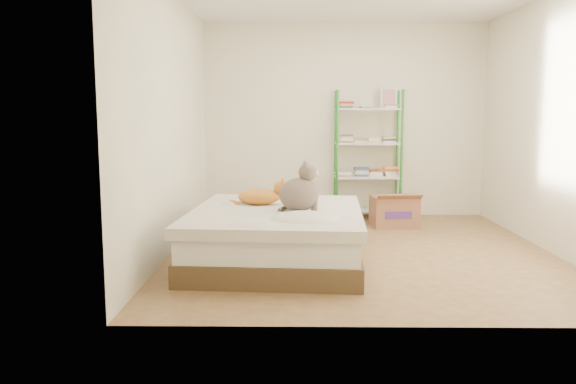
{
  "coord_description": "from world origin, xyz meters",
  "views": [
    {
      "loc": [
        -0.67,
        -5.6,
        1.36
      ],
      "look_at": [
        -0.74,
        -0.14,
        0.62
      ],
      "focal_mm": 35.0,
      "sensor_mm": 36.0,
      "label": 1
    }
  ],
  "objects_px": {
    "bed": "(277,235)",
    "cardboard_box": "(394,211)",
    "orange_cat": "(259,195)",
    "shelf_unit": "(368,155)",
    "grey_cat": "(299,187)",
    "white_bin": "(270,207)"
  },
  "relations": [
    {
      "from": "bed",
      "to": "orange_cat",
      "type": "height_order",
      "value": "orange_cat"
    },
    {
      "from": "orange_cat",
      "to": "shelf_unit",
      "type": "distance_m",
      "value": 2.45
    },
    {
      "from": "bed",
      "to": "shelf_unit",
      "type": "relative_size",
      "value": 1.18
    },
    {
      "from": "shelf_unit",
      "to": "white_bin",
      "type": "distance_m",
      "value": 1.48
    },
    {
      "from": "cardboard_box",
      "to": "white_bin",
      "type": "height_order",
      "value": "cardboard_box"
    },
    {
      "from": "bed",
      "to": "cardboard_box",
      "type": "distance_m",
      "value": 2.21
    },
    {
      "from": "cardboard_box",
      "to": "shelf_unit",
      "type": "bearing_deg",
      "value": 107.91
    },
    {
      "from": "grey_cat",
      "to": "shelf_unit",
      "type": "xyz_separation_m",
      "value": [
        0.94,
        2.42,
        0.13
      ]
    },
    {
      "from": "grey_cat",
      "to": "cardboard_box",
      "type": "bearing_deg",
      "value": -39.67
    },
    {
      "from": "bed",
      "to": "white_bin",
      "type": "bearing_deg",
      "value": 98.05
    },
    {
      "from": "orange_cat",
      "to": "bed",
      "type": "bearing_deg",
      "value": -57.96
    },
    {
      "from": "cardboard_box",
      "to": "white_bin",
      "type": "xyz_separation_m",
      "value": [
        -1.55,
        0.35,
        -0.01
      ]
    },
    {
      "from": "bed",
      "to": "shelf_unit",
      "type": "distance_m",
      "value": 2.66
    },
    {
      "from": "bed",
      "to": "cardboard_box",
      "type": "height_order",
      "value": "bed"
    },
    {
      "from": "bed",
      "to": "shelf_unit",
      "type": "bearing_deg",
      "value": 67.55
    },
    {
      "from": "grey_cat",
      "to": "white_bin",
      "type": "relative_size",
      "value": 1.16
    },
    {
      "from": "shelf_unit",
      "to": "grey_cat",
      "type": "bearing_deg",
      "value": -111.16
    },
    {
      "from": "orange_cat",
      "to": "shelf_unit",
      "type": "bearing_deg",
      "value": 55.93
    },
    {
      "from": "white_bin",
      "to": "bed",
      "type": "bearing_deg",
      "value": -85.72
    },
    {
      "from": "orange_cat",
      "to": "white_bin",
      "type": "height_order",
      "value": "orange_cat"
    },
    {
      "from": "grey_cat",
      "to": "bed",
      "type": "bearing_deg",
      "value": 57.37
    },
    {
      "from": "grey_cat",
      "to": "cardboard_box",
      "type": "relative_size",
      "value": 0.77
    }
  ]
}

